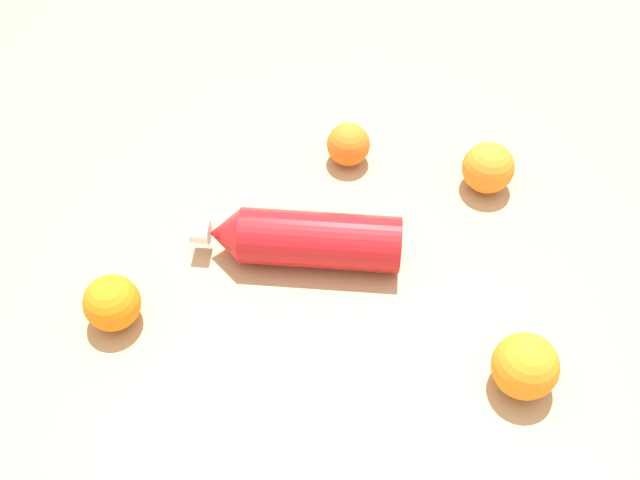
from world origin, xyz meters
name	(u,v)px	position (x,y,z in m)	size (l,w,h in m)	color
ground_plane	(317,280)	(0.00, 0.00, 0.00)	(2.40, 2.40, 0.00)	tan
water_bottle	(303,239)	(-0.04, 0.01, 0.04)	(0.24, 0.23, 0.08)	red
orange_0	(112,303)	(-0.12, -0.23, 0.04)	(0.07, 0.07, 0.07)	orange
orange_1	(488,168)	(0.03, 0.30, 0.04)	(0.08, 0.08, 0.08)	orange
orange_2	(348,144)	(-0.14, 0.19, 0.03)	(0.07, 0.07, 0.07)	orange
orange_3	(525,366)	(0.28, 0.08, 0.04)	(0.08, 0.08, 0.08)	orange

